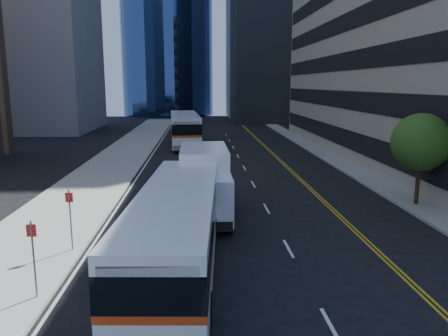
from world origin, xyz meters
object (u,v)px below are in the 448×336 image
Objects in this scene: box_truck at (204,181)px; bus_rear at (185,128)px; street_tree at (421,142)px; bus_front at (178,228)px.

bus_rear is at bearing 93.55° from box_truck.
street_tree reaches higher than box_truck.
box_truck is at bearing -89.85° from bus_rear.
bus_rear is at bearing 94.82° from bus_front.
street_tree is 0.37× the size of bus_rear.
bus_front is (-13.00, -8.10, -1.95)m from street_tree.
street_tree is at bearing 35.36° from bus_front.
bus_rear reaches higher than box_truck.
bus_front is at bearing -92.44° from bus_rear.
bus_rear is 27.09m from box_truck.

